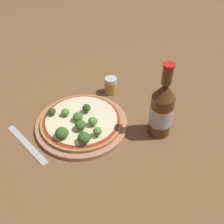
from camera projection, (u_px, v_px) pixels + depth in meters
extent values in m
plane|color=brown|center=(85.00, 121.00, 0.79)|extent=(3.00, 3.00, 0.00)
cylinder|color=tan|center=(82.00, 124.00, 0.77)|extent=(0.27, 0.27, 0.01)
cylinder|color=#B77F42|center=(82.00, 121.00, 0.77)|extent=(0.24, 0.24, 0.01)
cylinder|color=maroon|center=(82.00, 119.00, 0.76)|extent=(0.22, 0.22, 0.00)
cylinder|color=beige|center=(82.00, 119.00, 0.76)|extent=(0.21, 0.21, 0.00)
cylinder|color=#6B8E51|center=(62.00, 136.00, 0.71)|extent=(0.01, 0.01, 0.01)
ellipsoid|color=#386628|center=(62.00, 133.00, 0.70)|extent=(0.04, 0.04, 0.03)
cylinder|color=#6B8E51|center=(84.00, 141.00, 0.69)|extent=(0.01, 0.01, 0.01)
ellipsoid|color=#386628|center=(84.00, 138.00, 0.68)|extent=(0.03, 0.03, 0.03)
cylinder|color=#6B8E51|center=(52.00, 114.00, 0.77)|extent=(0.01, 0.01, 0.01)
ellipsoid|color=#2D5123|center=(52.00, 111.00, 0.77)|extent=(0.02, 0.02, 0.02)
cylinder|color=#6B8E51|center=(93.00, 124.00, 0.74)|extent=(0.01, 0.01, 0.01)
ellipsoid|color=#568E3D|center=(93.00, 121.00, 0.73)|extent=(0.03, 0.03, 0.02)
cylinder|color=#6B8E51|center=(87.00, 111.00, 0.78)|extent=(0.01, 0.01, 0.01)
ellipsoid|color=#2D5123|center=(86.00, 108.00, 0.77)|extent=(0.02, 0.02, 0.02)
cylinder|color=#6B8E51|center=(66.00, 114.00, 0.77)|extent=(0.01, 0.01, 0.01)
ellipsoid|color=#568E3D|center=(65.00, 112.00, 0.76)|extent=(0.02, 0.02, 0.02)
cylinder|color=#6B8E51|center=(98.00, 134.00, 0.71)|extent=(0.01, 0.01, 0.01)
ellipsoid|color=#568E3D|center=(98.00, 131.00, 0.70)|extent=(0.02, 0.02, 0.02)
cylinder|color=#6B8E51|center=(78.00, 119.00, 0.75)|extent=(0.01, 0.01, 0.01)
ellipsoid|color=#477A33|center=(78.00, 117.00, 0.75)|extent=(0.03, 0.03, 0.02)
cylinder|color=#6B8E51|center=(81.00, 128.00, 0.73)|extent=(0.01, 0.01, 0.01)
ellipsoid|color=#386628|center=(81.00, 125.00, 0.72)|extent=(0.03, 0.03, 0.02)
cylinder|color=#563319|center=(161.00, 115.00, 0.72)|extent=(0.06, 0.06, 0.13)
cylinder|color=#B2BCD1|center=(161.00, 115.00, 0.71)|extent=(0.06, 0.06, 0.06)
cone|color=#563319|center=(165.00, 90.00, 0.66)|extent=(0.06, 0.06, 0.04)
cylinder|color=#563319|center=(167.00, 75.00, 0.63)|extent=(0.03, 0.03, 0.05)
cylinder|color=red|center=(169.00, 65.00, 0.61)|extent=(0.03, 0.03, 0.01)
cylinder|color=tan|center=(111.00, 87.00, 0.88)|extent=(0.04, 0.04, 0.05)
cylinder|color=silver|center=(111.00, 80.00, 0.87)|extent=(0.04, 0.04, 0.01)
cube|color=#B2B2B7|center=(27.00, 144.00, 0.72)|extent=(0.07, 0.19, 0.00)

